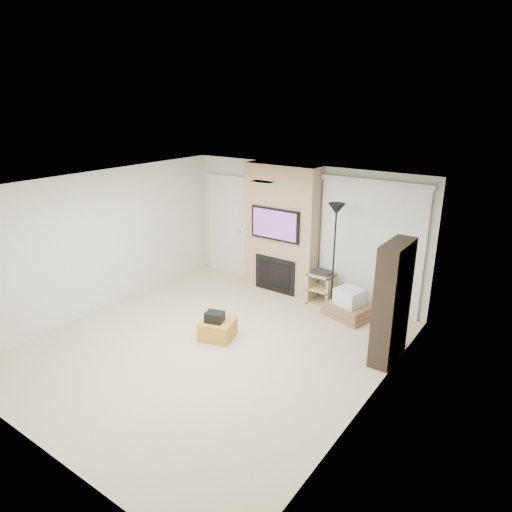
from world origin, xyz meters
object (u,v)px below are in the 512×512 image
Objects in this scene: floor_lamp at (335,228)px; box_stack at (348,306)px; ottoman at (218,329)px; bookshelf at (392,303)px; av_stand at (322,286)px.

floor_lamp reaches higher than box_stack.
floor_lamp is at bearing 61.62° from ottoman.
floor_lamp reaches higher than ottoman.
bookshelf reaches higher than ottoman.
floor_lamp is at bearing -31.05° from av_stand.
ottoman is at bearing -158.18° from bookshelf.
av_stand is 0.73× the size of box_stack.
av_stand reaches higher than ottoman.
av_stand is 2.11m from bookshelf.
box_stack is (0.35, -0.04, -1.36)m from floor_lamp.
floor_lamp is 1.27m from av_stand.
floor_lamp is 2.19× the size of box_stack.
floor_lamp reaches higher than av_stand.
box_stack is 0.50× the size of bookshelf.
av_stand is at bearing 146.09° from bookshelf.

